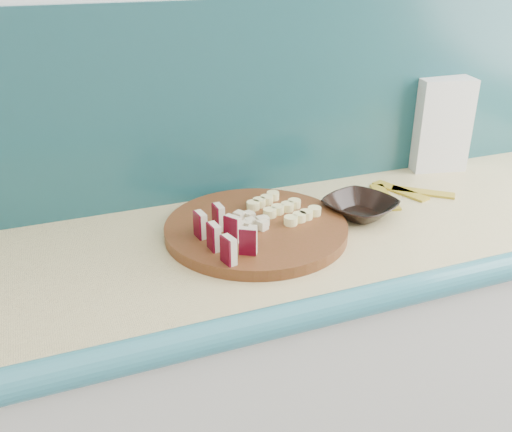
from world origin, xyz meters
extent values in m
cube|color=white|center=(0.00, 1.80, 1.30)|extent=(3.60, 0.04, 2.60)
cube|color=silver|center=(0.10, 1.50, 0.44)|extent=(2.20, 0.60, 0.88)
cube|color=tan|center=(0.10, 1.50, 0.90)|extent=(2.20, 0.60, 0.03)
cube|color=teal|center=(0.10, 1.20, 0.90)|extent=(2.20, 0.06, 0.03)
cube|color=teal|center=(0.10, 1.79, 1.16)|extent=(2.20, 0.02, 0.50)
cylinder|color=#4C2C10|center=(-0.03, 1.54, 0.92)|extent=(0.57, 0.57, 0.03)
cube|color=beige|center=(-0.14, 1.39, 0.97)|extent=(0.03, 0.04, 0.06)
cube|color=#470512|center=(-0.15, 1.38, 0.97)|extent=(0.02, 0.03, 0.06)
cube|color=beige|center=(-0.15, 1.45, 0.97)|extent=(0.03, 0.04, 0.06)
cube|color=#470512|center=(-0.16, 1.45, 0.97)|extent=(0.02, 0.03, 0.06)
cube|color=beige|center=(-0.16, 1.52, 0.97)|extent=(0.03, 0.04, 0.06)
cube|color=#470512|center=(-0.17, 1.52, 0.97)|extent=(0.02, 0.03, 0.06)
cube|color=beige|center=(-0.09, 1.41, 0.97)|extent=(0.03, 0.04, 0.06)
cube|color=#470512|center=(-0.10, 1.41, 0.97)|extent=(0.02, 0.03, 0.06)
cube|color=beige|center=(-0.10, 1.48, 0.97)|extent=(0.03, 0.04, 0.06)
cube|color=#470512|center=(-0.11, 1.47, 0.97)|extent=(0.02, 0.03, 0.06)
cube|color=beige|center=(-0.11, 1.54, 0.97)|extent=(0.03, 0.04, 0.06)
cube|color=#470512|center=(-0.12, 1.54, 0.97)|extent=(0.02, 0.03, 0.06)
cube|color=beige|center=(-0.04, 1.53, 0.95)|extent=(0.02, 0.02, 0.02)
cube|color=beige|center=(-0.04, 1.54, 0.95)|extent=(0.02, 0.02, 0.02)
cube|color=#470512|center=(-0.04, 1.55, 0.95)|extent=(0.02, 0.02, 0.02)
cube|color=beige|center=(-0.05, 1.54, 0.95)|extent=(0.02, 0.02, 0.02)
cube|color=beige|center=(-0.06, 1.54, 0.95)|extent=(0.02, 0.02, 0.02)
cube|color=beige|center=(-0.08, 1.53, 0.95)|extent=(0.02, 0.02, 0.02)
cube|color=beige|center=(-0.06, 1.52, 0.95)|extent=(0.02, 0.02, 0.02)
cube|color=beige|center=(-0.07, 1.51, 0.95)|extent=(0.02, 0.02, 0.02)
cube|color=#470512|center=(-0.06, 1.50, 0.95)|extent=(0.02, 0.02, 0.02)
cube|color=beige|center=(-0.05, 1.51, 0.95)|extent=(0.02, 0.02, 0.02)
cube|color=beige|center=(-0.04, 1.51, 0.95)|extent=(0.02, 0.02, 0.02)
cube|color=beige|center=(-0.04, 1.52, 0.95)|extent=(0.02, 0.02, 0.02)
cube|color=beige|center=(-0.03, 1.52, 0.95)|extent=(0.02, 0.02, 0.02)
cylinder|color=#F7EE97|center=(0.05, 1.50, 0.95)|extent=(0.03, 0.03, 0.02)
cylinder|color=#F7EE97|center=(0.07, 1.51, 0.95)|extent=(0.03, 0.03, 0.02)
cylinder|color=#F7EE97|center=(0.10, 1.52, 0.95)|extent=(0.03, 0.03, 0.02)
cylinder|color=#F7EE97|center=(0.12, 1.53, 0.95)|extent=(0.03, 0.03, 0.02)
cylinder|color=#F7EE97|center=(0.02, 1.56, 0.95)|extent=(0.03, 0.03, 0.02)
cylinder|color=#F7EE97|center=(0.05, 1.57, 0.95)|extent=(0.03, 0.03, 0.02)
cylinder|color=#F7EE97|center=(0.07, 1.58, 0.95)|extent=(0.03, 0.03, 0.02)
cylinder|color=#F7EE97|center=(0.09, 1.59, 0.95)|extent=(0.03, 0.03, 0.02)
cylinder|color=#F7EE97|center=(0.00, 1.62, 0.95)|extent=(0.03, 0.03, 0.02)
cylinder|color=#F7EE97|center=(0.02, 1.63, 0.95)|extent=(0.03, 0.03, 0.02)
cylinder|color=#F7EE97|center=(0.04, 1.64, 0.95)|extent=(0.03, 0.03, 0.02)
cylinder|color=#F7EE97|center=(0.07, 1.65, 0.95)|extent=(0.03, 0.03, 0.02)
imported|color=black|center=(0.25, 1.54, 0.93)|extent=(0.22, 0.22, 0.04)
cube|color=silver|center=(0.65, 1.76, 1.05)|extent=(0.18, 0.15, 0.27)
cube|color=gold|center=(0.37, 1.61, 0.91)|extent=(0.08, 0.17, 0.01)
cube|color=gold|center=(0.44, 1.63, 0.91)|extent=(0.09, 0.17, 0.01)
cube|color=gold|center=(0.49, 1.59, 0.91)|extent=(0.15, 0.14, 0.01)
camera|label=1|loc=(-0.46, 0.43, 1.53)|focal=40.00mm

